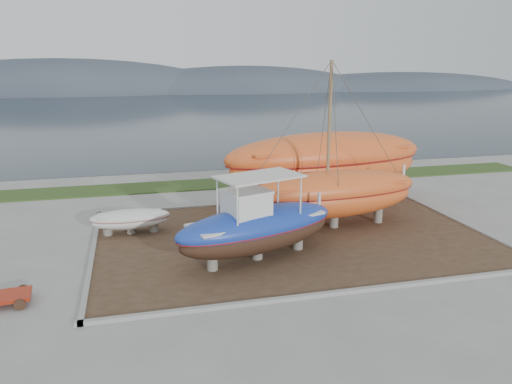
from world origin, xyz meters
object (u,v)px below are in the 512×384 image
object	(u,v)px
blue_caique	(257,218)
red_trailer	(4,300)
white_dinghy	(131,222)
orange_bare_hull	(326,169)
orange_sailboat	(337,147)

from	to	relation	value
blue_caique	red_trailer	size ratio (longest dim) A/B	2.88
white_dinghy	orange_bare_hull	xyz separation A→B (m)	(11.13, 2.71, 1.46)
orange_sailboat	blue_caique	bearing A→B (deg)	-151.50
orange_sailboat	red_trailer	distance (m)	15.54
orange_bare_hull	red_trailer	world-z (taller)	orange_bare_hull
orange_sailboat	red_trailer	bearing A→B (deg)	-165.66
blue_caique	orange_bare_hull	bearing A→B (deg)	32.36
blue_caique	white_dinghy	bearing A→B (deg)	119.32
orange_bare_hull	white_dinghy	bearing A→B (deg)	-173.02
white_dinghy	red_trailer	world-z (taller)	white_dinghy
blue_caique	white_dinghy	world-z (taller)	blue_caique
red_trailer	orange_sailboat	bearing A→B (deg)	13.50
white_dinghy	orange_bare_hull	distance (m)	11.54
blue_caique	white_dinghy	size ratio (longest dim) A/B	1.96
blue_caique	white_dinghy	xyz separation A→B (m)	(-5.15, 4.65, -1.22)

